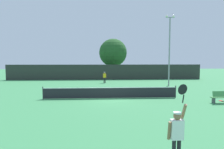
{
  "coord_description": "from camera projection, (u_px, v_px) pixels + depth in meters",
  "views": [
    {
      "loc": [
        -0.84,
        -16.08,
        3.25
      ],
      "look_at": [
        0.45,
        5.55,
        1.68
      ],
      "focal_mm": 29.96,
      "sensor_mm": 36.0,
      "label": 1
    }
  ],
  "objects": [
    {
      "name": "player_serving",
      "position": [
        177.0,
        130.0,
        5.77
      ],
      "size": [
        0.67,
        0.4,
        2.53
      ],
      "color": "white",
      "rests_on": "ground"
    },
    {
      "name": "parked_car_mid",
      "position": [
        114.0,
        73.0,
        38.6
      ],
      "size": [
        1.94,
        4.22,
        1.69
      ],
      "rotation": [
        0.0,
        0.0,
        0.01
      ],
      "color": "white",
      "rests_on": "ground"
    },
    {
      "name": "courtside_bench",
      "position": [
        223.0,
        97.0,
        14.39
      ],
      "size": [
        1.8,
        0.44,
        0.95
      ],
      "color": "#478C4C",
      "rests_on": "ground"
    },
    {
      "name": "player_receiving",
      "position": [
        105.0,
        76.0,
        27.58
      ],
      "size": [
        0.57,
        0.24,
        1.61
      ],
      "rotation": [
        0.0,
        0.0,
        3.14
      ],
      "color": "yellow",
      "rests_on": "ground"
    },
    {
      "name": "parked_car_near",
      "position": [
        91.0,
        73.0,
        38.97
      ],
      "size": [
        2.11,
        4.29,
        1.69
      ],
      "rotation": [
        0.0,
        0.0,
        0.05
      ],
      "color": "black",
      "rests_on": "ground"
    },
    {
      "name": "tennis_ball",
      "position": [
        110.0,
        92.0,
        19.39
      ],
      "size": [
        0.07,
        0.07,
        0.07
      ],
      "primitive_type": "sphere",
      "color": "#CCE033",
      "rests_on": "ground"
    },
    {
      "name": "large_tree",
      "position": [
        113.0,
        53.0,
        37.75
      ],
      "size": [
        5.61,
        5.61,
        7.73
      ],
      "color": "brown",
      "rests_on": "ground"
    },
    {
      "name": "perimeter_fence",
      "position": [
        106.0,
        72.0,
        32.68
      ],
      "size": [
        33.98,
        0.12,
        2.63
      ],
      "primitive_type": "cube",
      "color": "#2D332D",
      "rests_on": "ground"
    },
    {
      "name": "tennis_net",
      "position": [
        111.0,
        92.0,
        16.26
      ],
      "size": [
        11.66,
        0.08,
        1.07
      ],
      "color": "#232328",
      "rests_on": "ground"
    },
    {
      "name": "light_pole",
      "position": [
        169.0,
        46.0,
        24.13
      ],
      "size": [
        1.18,
        0.28,
        9.09
      ],
      "color": "gray",
      "rests_on": "ground"
    },
    {
      "name": "ground_plane",
      "position": [
        111.0,
        98.0,
        16.3
      ],
      "size": [
        120.0,
        120.0,
        0.0
      ],
      "primitive_type": "plane",
      "color": "#387F4C"
    },
    {
      "name": "spare_racket",
      "position": [
        221.0,
        101.0,
        15.2
      ],
      "size": [
        0.28,
        0.52,
        0.04
      ],
      "color": "black",
      "rests_on": "ground"
    },
    {
      "name": "parked_car_far",
      "position": [
        150.0,
        72.0,
        41.78
      ],
      "size": [
        2.0,
        4.25,
        1.69
      ],
      "rotation": [
        0.0,
        0.0,
        0.02
      ],
      "color": "#B7B7BC",
      "rests_on": "ground"
    }
  ]
}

